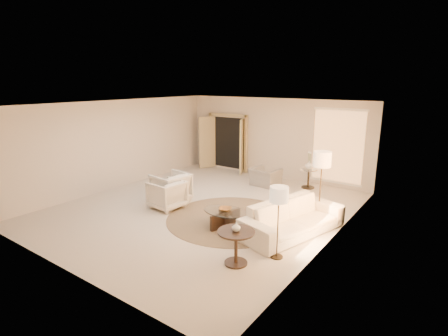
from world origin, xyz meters
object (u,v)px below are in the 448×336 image
Objects in this scene: coffee_table at (225,217)px; side_table at (308,176)px; floor_lamp_far at (279,198)px; bowl at (225,209)px; floor_lamp_near at (322,162)px; end_vase at (236,227)px; accent_chair at (265,174)px; end_table at (236,241)px; armchair_left at (171,186)px; armchair_right at (167,193)px; sofa at (293,218)px; side_vase at (309,165)px.

side_table is at bearing 84.87° from coffee_table.
floor_lamp_far is 4.75× the size of bowl.
floor_lamp_near is 3.04m from end_vase.
floor_lamp_near reaches higher than end_vase.
coffee_table is 0.19m from bowl.
accent_chair is at bearing 143.25° from floor_lamp_near.
bowl is (0.90, -3.54, 0.06)m from accent_chair.
accent_chair is 1.27× the size of end_table.
armchair_left is 3.92m from end_table.
armchair_right is at bearing 77.03° from accent_chair.
sofa is 3.76m from armchair_left.
sofa is 1.46× the size of floor_lamp_near.
armchair_left is 2.40m from coffee_table.
side_vase is (2.69, 3.55, 0.30)m from armchair_left.
bowl is (-0.37, -4.13, 0.07)m from side_table.
armchair_right is 0.94× the size of accent_chair.
armchair_right reaches higher than side_table.
sofa is 1.90m from end_table.
bowl is (2.32, -0.58, -0.01)m from armchair_left.
sofa reaches higher than side_table.
end_table is (2.04, -4.81, 0.07)m from accent_chair.
end_vase is at bearing -173.05° from sofa.
floor_lamp_near is (0.22, 1.02, 1.12)m from sofa.
floor_lamp_far is 8.57× the size of end_vase.
side_vase reaches higher than bowl.
side_table is 2.07× the size of bowl.
coffee_table is (2.32, -0.58, -0.20)m from armchair_left.
armchair_right is 3.51m from end_vase.
floor_lamp_near reaches higher than end_table.
side_vase is (0.37, 4.13, 0.50)m from coffee_table.
end_table is at bearing 69.55° from armchair_left.
end_table is (3.19, -1.42, 0.04)m from armchair_right.
sofa is at bearing -73.07° from side_table.
end_vase is (-0.30, -1.88, 0.37)m from sofa.
end_vase reaches higher than end_table.
floor_lamp_far is at bearing -153.72° from sofa.
coffee_table is at bearing 83.66° from armchair_left.
armchair_right is at bearing -121.38° from side_table.
floor_lamp_near is (2.56, -1.91, 1.10)m from accent_chair.
armchair_right is 2.06m from bowl.
end_vase is (3.46, -1.84, 0.28)m from armchair_left.
sofa is at bearing 23.00° from bowl.
sofa is 3.52m from armchair_right.
accent_chair is 0.62× the size of coffee_table.
end_vase is (1.14, -1.27, 0.29)m from bowl.
floor_lamp_near is at bearing 149.10° from accent_chair.
side_table is at bearing 33.02° from sofa.
floor_lamp_near is 10.37× the size of end_vase.
end_table is at bearing -127.86° from floor_lamp_far.
floor_lamp_near is 6.56× the size of side_vase.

